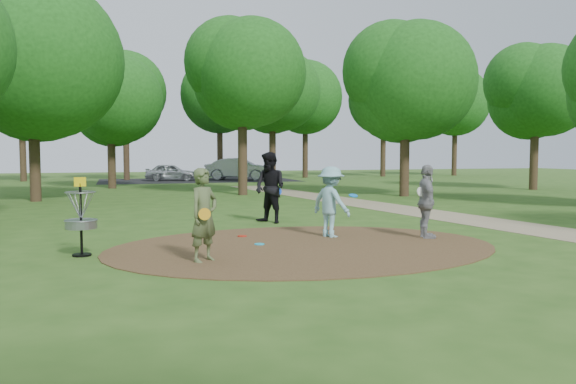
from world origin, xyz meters
name	(u,v)px	position (x,y,z in m)	size (l,w,h in m)	color
ground	(305,247)	(0.00, 0.00, 0.00)	(100.00, 100.00, 0.00)	#2D5119
dirt_clearing	(305,246)	(0.00, 0.00, 0.01)	(8.40, 8.40, 0.02)	#47301C
footpath	(499,224)	(6.50, 2.00, 0.01)	(2.00, 40.00, 0.01)	#8C7A5B
parking_lot	(198,180)	(2.00, 30.00, 0.00)	(14.00, 8.00, 0.01)	black
player_observer_with_disc	(204,215)	(-2.30, -1.02, 0.87)	(0.76, 0.72, 1.74)	#4E5D35
player_throwing_with_disc	(331,202)	(1.03, 1.10, 0.84)	(1.23, 1.26, 1.69)	#82BBC3
player_walking_with_disc	(270,188)	(0.38, 4.17, 1.02)	(1.19, 1.25, 2.04)	black
player_waiting_with_disc	(427,202)	(3.11, 0.27, 0.87)	(0.70, 1.10, 1.74)	gray
disc_ground_cyan	(259,244)	(-0.87, 0.48, 0.03)	(0.22, 0.22, 0.02)	#1BB5DC
disc_ground_red	(242,236)	(-0.98, 1.75, 0.03)	(0.22, 0.22, 0.02)	red
car_left	(171,172)	(0.04, 30.02, 0.62)	(1.46, 3.64, 1.24)	#AFB3B7
car_right	(239,169)	(5.00, 29.65, 0.81)	(1.72, 4.92, 1.62)	#9EA0A5
disc_golf_basket	(81,211)	(-4.50, 0.30, 0.87)	(0.63, 0.63, 1.54)	black
tree_ring	(246,64)	(0.63, 8.20, 5.11)	(36.74, 45.36, 8.86)	#332316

